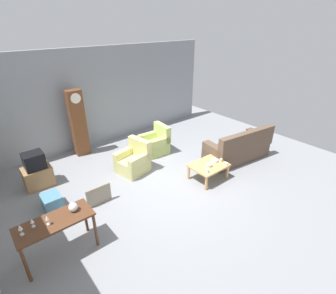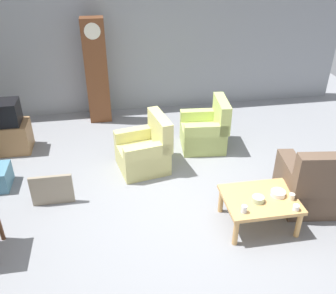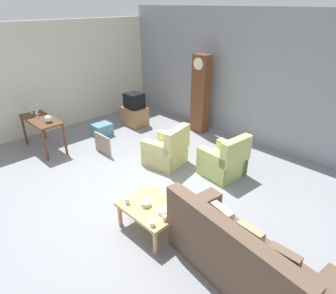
{
  "view_description": "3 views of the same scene",
  "coord_description": "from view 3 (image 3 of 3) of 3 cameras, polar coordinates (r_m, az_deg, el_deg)",
  "views": [
    {
      "loc": [
        -3.7,
        -4.36,
        3.94
      ],
      "look_at": [
        0.32,
        0.52,
        0.75
      ],
      "focal_mm": 27.09,
      "sensor_mm": 36.0,
      "label": 1
    },
    {
      "loc": [
        -0.96,
        -4.12,
        3.5
      ],
      "look_at": [
        -0.16,
        0.62,
        0.66
      ],
      "focal_mm": 39.53,
      "sensor_mm": 36.0,
      "label": 2
    },
    {
      "loc": [
        3.7,
        -2.94,
        3.28
      ],
      "look_at": [
        0.08,
        0.61,
        0.78
      ],
      "focal_mm": 31.54,
      "sensor_mm": 36.0,
      "label": 3
    }
  ],
  "objects": [
    {
      "name": "cup_cream_tall",
      "position": [
        4.38,
        -0.6,
        -13.56
      ],
      "size": [
        0.08,
        0.08,
        0.08
      ],
      "primitive_type": "cylinder",
      "color": "beige",
      "rests_on": "coffee_table_wood"
    },
    {
      "name": "ground_plane",
      "position": [
        5.75,
        -5.01,
        -8.66
      ],
      "size": [
        10.4,
        10.4,
        0.0
      ],
      "primitive_type": "plane",
      "color": "gray"
    },
    {
      "name": "glass_dome_cloche",
      "position": [
        7.3,
        -22.14,
        5.07
      ],
      "size": [
        0.17,
        0.17,
        0.17
      ],
      "primitive_type": "sphere",
      "color": "silver",
      "rests_on": "console_table_dark"
    },
    {
      "name": "cup_white_porcelain",
      "position": [
        4.3,
        -3.07,
        -14.61
      ],
      "size": [
        0.08,
        0.08,
        0.07
      ],
      "primitive_type": "cylinder",
      "color": "white",
      "rests_on": "coffee_table_wood"
    },
    {
      "name": "bowl_shallow_green",
      "position": [
        4.66,
        -4.26,
        -10.87
      ],
      "size": [
        0.16,
        0.16,
        0.07
      ],
      "primitive_type": "cylinder",
      "color": "#B2C69E",
      "rests_on": "coffee_table_wood"
    },
    {
      "name": "tv_stand_cabinet",
      "position": [
        8.74,
        -6.41,
        5.92
      ],
      "size": [
        0.68,
        0.52,
        0.54
      ],
      "primitive_type": "cube",
      "color": "#997047",
      "rests_on": "ground_plane"
    },
    {
      "name": "wine_glass_short",
      "position": [
        7.68,
        -24.1,
        6.08
      ],
      "size": [
        0.06,
        0.06,
        0.2
      ],
      "color": "silver",
      "rests_on": "console_table_dark"
    },
    {
      "name": "couch_floral",
      "position": [
        4.11,
        13.87,
        -20.18
      ],
      "size": [
        2.2,
        1.15,
        1.04
      ],
      "color": "brown",
      "rests_on": "ground_plane"
    },
    {
      "name": "framed_picture_leaning",
      "position": [
        7.19,
        -12.52,
        0.55
      ],
      "size": [
        0.6,
        0.05,
        0.48
      ],
      "primitive_type": "cube",
      "color": "gray",
      "rests_on": "ground_plane"
    },
    {
      "name": "tv_crt",
      "position": [
        8.58,
        -6.57,
        8.93
      ],
      "size": [
        0.48,
        0.44,
        0.42
      ],
      "primitive_type": "cube",
      "color": "black",
      "rests_on": "tv_stand_cabinet"
    },
    {
      "name": "wine_glass_mid",
      "position": [
        7.91,
        -23.97,
        6.51
      ],
      "size": [
        0.06,
        0.06,
        0.17
      ],
      "color": "silver",
      "rests_on": "console_table_dark"
    },
    {
      "name": "armchair_olive_near",
      "position": [
        6.53,
        -0.25,
        -0.87
      ],
      "size": [
        0.92,
        0.9,
        0.92
      ],
      "color": "#CCC67A",
      "rests_on": "ground_plane"
    },
    {
      "name": "grandfather_clock",
      "position": [
        8.07,
        6.29,
        10.06
      ],
      "size": [
        0.44,
        0.3,
        2.1
      ],
      "color": "brown",
      "rests_on": "ground_plane"
    },
    {
      "name": "armchair_olive_far",
      "position": [
        6.23,
        10.75,
        -2.82
      ],
      "size": [
        0.85,
        0.82,
        0.92
      ],
      "color": "#BCCD71",
      "rests_on": "ground_plane"
    },
    {
      "name": "cup_blue_rimmed",
      "position": [
        4.73,
        -7.91,
        -10.25
      ],
      "size": [
        0.07,
        0.07,
        0.1
      ],
      "primitive_type": "cylinder",
      "color": "silver",
      "rests_on": "coffee_table_wood"
    },
    {
      "name": "storage_box_blue",
      "position": [
        8.2,
        -12.58,
        3.27
      ],
      "size": [
        0.39,
        0.47,
        0.33
      ],
      "primitive_type": "cube",
      "color": "teal",
      "rests_on": "ground_plane"
    },
    {
      "name": "pegboard_wall_left",
      "position": [
        8.77,
        -21.59,
        12.35
      ],
      "size": [
        0.12,
        6.4,
        2.88
      ],
      "primitive_type": "cube",
      "color": "beige",
      "rests_on": "ground_plane"
    },
    {
      "name": "console_table_dark",
      "position": [
        7.68,
        -23.25,
        4.24
      ],
      "size": [
        1.3,
        0.56,
        0.8
      ],
      "color": "#56331E",
      "rests_on": "ground_plane"
    },
    {
      "name": "coffee_table_wood",
      "position": [
        4.72,
        -3.09,
        -11.85
      ],
      "size": [
        0.96,
        0.76,
        0.44
      ],
      "color": "tan",
      "rests_on": "ground_plane"
    },
    {
      "name": "garage_door_wall",
      "position": [
        7.7,
        16.02,
        12.64
      ],
      "size": [
        8.4,
        0.16,
        3.2
      ],
      "primitive_type": "cube",
      "color": "gray",
      "rests_on": "ground_plane"
    },
    {
      "name": "bowl_white_stacked",
      "position": [
        4.52,
        -0.91,
        -12.21
      ],
      "size": [
        0.19,
        0.19,
        0.07
      ],
      "primitive_type": "cylinder",
      "color": "white",
      "rests_on": "coffee_table_wood"
    },
    {
      "name": "wine_glass_tall",
      "position": [
        8.05,
        -25.03,
        6.84
      ],
      "size": [
        0.07,
        0.07,
        0.22
      ],
      "color": "silver",
      "rests_on": "console_table_dark"
    }
  ]
}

